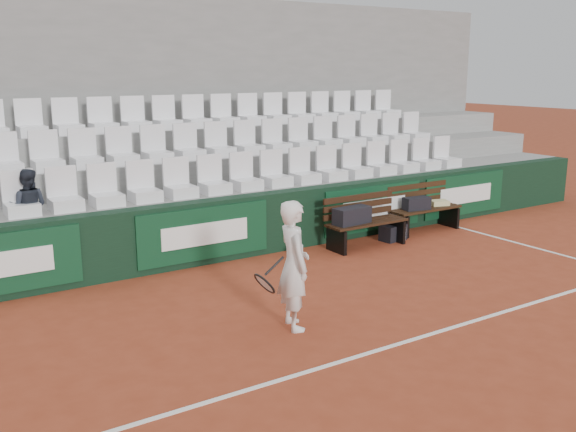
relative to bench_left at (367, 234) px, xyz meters
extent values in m
plane|color=#963B21|center=(-2.62, -3.32, -0.23)|extent=(80.00, 80.00, 0.00)
cube|color=white|center=(-2.62, -3.32, -0.22)|extent=(18.00, 0.06, 0.01)
cube|color=black|center=(-2.62, 0.68, 0.28)|extent=(18.00, 0.30, 1.00)
cube|color=#0C381E|center=(-2.82, 0.51, 0.30)|extent=(2.20, 0.04, 0.82)
cube|color=#0C381E|center=(0.58, 0.51, 0.30)|extent=(2.20, 0.04, 0.82)
cube|color=#0C381E|center=(2.98, 0.51, 0.30)|extent=(2.20, 0.04, 0.82)
cube|color=gray|center=(-2.62, 1.31, 0.28)|extent=(18.00, 0.95, 1.00)
cube|color=gray|center=(-2.62, 2.26, 0.50)|extent=(18.00, 0.95, 1.45)
cube|color=gray|center=(-2.62, 3.21, 0.72)|extent=(18.00, 0.95, 1.90)
cube|color=gray|center=(-2.62, 3.83, 1.98)|extent=(18.00, 0.30, 4.40)
cube|color=white|center=(-2.62, 1.13, 1.09)|extent=(11.90, 0.44, 0.63)
cube|color=white|center=(-2.62, 2.08, 1.54)|extent=(11.90, 0.44, 0.63)
cube|color=white|center=(-2.62, 3.03, 1.99)|extent=(11.90, 0.44, 0.63)
cube|color=black|center=(0.00, 0.00, 0.00)|extent=(1.50, 0.56, 0.45)
cube|color=#311C0E|center=(1.64, 0.26, 0.00)|extent=(1.50, 0.56, 0.45)
cube|color=black|center=(-0.33, 0.01, 0.37)|extent=(0.68, 0.34, 0.28)
cube|color=black|center=(1.37, 0.22, 0.34)|extent=(0.53, 0.31, 0.23)
cube|color=beige|center=(2.01, 0.28, 0.27)|extent=(0.39, 0.33, 0.09)
cube|color=black|center=(0.67, 0.07, -0.08)|extent=(0.50, 0.35, 0.28)
cylinder|color=silver|center=(-1.36, 0.00, -0.11)|extent=(0.07, 0.07, 0.24)
cylinder|color=silver|center=(0.81, -0.06, -0.10)|extent=(0.07, 0.07, 0.25)
imported|color=silver|center=(-3.00, -2.27, 0.55)|extent=(0.50, 0.64, 1.54)
torus|color=black|center=(-3.40, -2.27, 0.40)|extent=(0.19, 0.30, 0.26)
cylinder|color=black|center=(-3.27, -2.27, 0.58)|extent=(0.26, 0.03, 0.20)
imported|color=#1E232E|center=(-5.22, 1.18, 1.32)|extent=(0.66, 0.60, 1.10)
camera|label=1|loc=(-6.94, -8.25, 2.80)|focal=40.00mm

